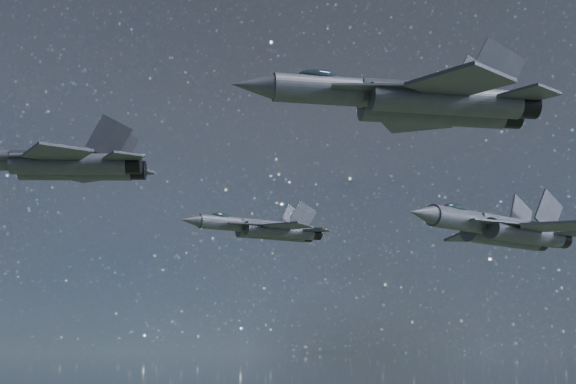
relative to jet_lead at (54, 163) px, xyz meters
name	(u,v)px	position (x,y,z in m)	size (l,w,h in m)	color
jet_lead	(54,163)	(0.00, 0.00, 0.00)	(19.84, 13.24, 5.03)	#353843
jet_left	(265,229)	(22.49, 11.14, -2.69)	(16.59, 11.51, 4.17)	#353843
jet_right	(415,100)	(19.21, -26.75, -0.38)	(19.76, 13.67, 4.96)	#353843
jet_slot	(503,230)	(36.23, -11.25, -5.26)	(20.05, 13.42, 5.07)	#353843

